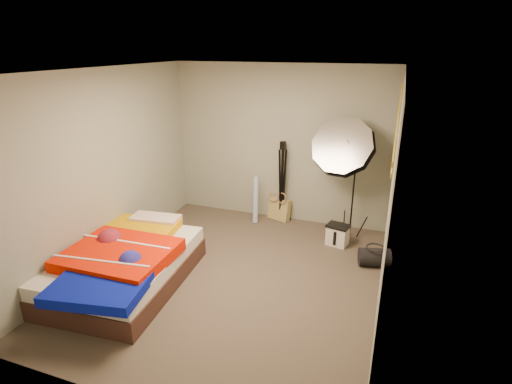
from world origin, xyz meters
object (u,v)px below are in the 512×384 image
at_px(photo_umbrella, 344,148).
at_px(camera_tripod, 282,176).
at_px(wrapping_roll, 256,200).
at_px(bed, 125,263).
at_px(tote_bag, 279,209).
at_px(camera_case, 337,236).
at_px(duffel_bag, 374,257).

relative_size(photo_umbrella, camera_tripod, 1.43).
bearing_deg(wrapping_roll, photo_umbrella, -3.76).
relative_size(bed, camera_tripod, 1.58).
height_order(tote_bag, bed, bed).
bearing_deg(camera_tripod, camera_case, -28.44).
xyz_separation_m(wrapping_roll, camera_case, (1.40, -0.38, -0.23)).
bearing_deg(tote_bag, duffel_bag, -13.65).
bearing_deg(duffel_bag, tote_bag, 133.23).
xyz_separation_m(bed, camera_tripod, (1.26, 2.42, 0.49)).
height_order(tote_bag, photo_umbrella, photo_umbrella).
distance_m(wrapping_roll, bed, 2.42).
height_order(tote_bag, duffel_bag, tote_bag).
relative_size(tote_bag, wrapping_roll, 0.49).
xyz_separation_m(tote_bag, bed, (-1.22, -2.45, 0.09)).
relative_size(tote_bag, camera_case, 1.27).
relative_size(camera_case, camera_tripod, 0.22).
height_order(tote_bag, wrapping_roll, wrapping_roll).
relative_size(tote_bag, bed, 0.17).
bearing_deg(wrapping_roll, camera_case, -15.22).
xyz_separation_m(duffel_bag, photo_umbrella, (-0.59, 0.71, 1.25)).
xyz_separation_m(duffel_bag, camera_tripod, (-1.55, 0.97, 0.65)).
bearing_deg(tote_bag, wrapping_roll, -131.51).
distance_m(tote_bag, bed, 2.74).
height_order(bed, photo_umbrella, photo_umbrella).
bearing_deg(camera_case, duffel_bag, -24.75).
bearing_deg(wrapping_roll, camera_tripod, 22.91).
height_order(duffel_bag, photo_umbrella, photo_umbrella).
bearing_deg(tote_bag, camera_tripod, -19.34).
xyz_separation_m(wrapping_roll, camera_tripod, (0.39, 0.16, 0.39)).
distance_m(bed, photo_umbrella, 3.29).
bearing_deg(tote_bag, photo_umbrella, 2.49).
bearing_deg(duffel_bag, bed, -167.45).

